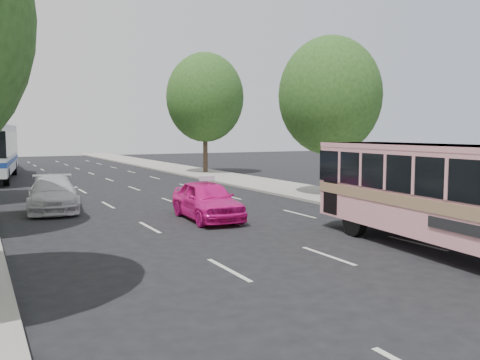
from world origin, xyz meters
TOP-DOWN VIEW (x-y plane):
  - ground at (0.00, 0.00)m, footprint 120.00×120.00m
  - sidewalk_right at (8.50, 20.00)m, footprint 4.00×90.00m
  - tree_right_near at (8.78, 7.94)m, footprint 5.10×5.10m
  - tree_right_far at (9.08, 23.94)m, footprint 6.00×6.00m
  - pink_bus at (4.02, -3.11)m, footprint 3.13×9.20m
  - pink_taxi at (0.47, 4.54)m, footprint 1.98×4.34m
  - white_pickup at (-4.26, 9.44)m, footprint 2.50×4.98m
  - taxi_roof_sign at (0.47, 4.54)m, footprint 0.56×0.22m

SIDE VIEW (x-z plane):
  - ground at x=0.00m, z-range 0.00..0.00m
  - sidewalk_right at x=8.50m, z-range 0.00..0.12m
  - white_pickup at x=-4.26m, z-range 0.00..1.39m
  - pink_taxi at x=0.47m, z-range 0.00..1.44m
  - taxi_roof_sign at x=0.47m, z-range 1.44..1.62m
  - pink_bus at x=4.02m, z-range 0.35..3.23m
  - tree_right_near at x=8.78m, z-range 1.23..9.18m
  - tree_right_far at x=9.08m, z-range 1.45..10.80m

